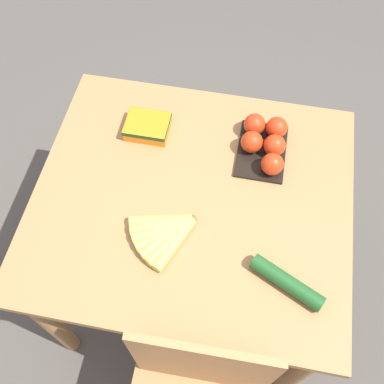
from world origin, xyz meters
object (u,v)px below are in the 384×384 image
Objects in this scene: banana_bunch at (166,233)px; cucumber_near at (287,282)px; tomato_pack at (265,142)px; carrot_bag at (147,126)px.

banana_bunch is 0.38m from cucumber_near.
tomato_pack is at bearing -76.32° from cucumber_near.
cucumber_near is at bearing 166.35° from banana_bunch.
banana_bunch is at bearing 55.65° from tomato_pack.
tomato_pack is at bearing -124.35° from banana_bunch.
tomato_pack is 0.40m from carrot_bag.
tomato_pack is 1.06× the size of cucumber_near.
carrot_bag is (0.40, -0.00, -0.01)m from tomato_pack.
carrot_bag is at bearing -42.06° from cucumber_near.
cucumber_near is at bearing 137.94° from carrot_bag.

